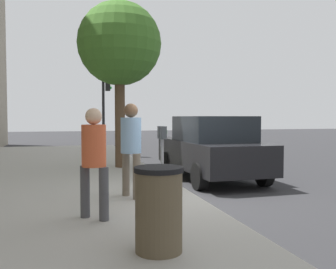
# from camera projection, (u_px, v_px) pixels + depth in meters

# --- Properties ---
(ground_plane) EXTENTS (80.00, 80.00, 0.00)m
(ground_plane) POSITION_uv_depth(u_px,v_px,m) (192.00, 199.00, 7.84)
(ground_plane) COLOR #2B2B2D
(ground_plane) RESTS_ON ground
(sidewalk_slab) EXTENTS (28.00, 6.00, 0.15)m
(sidewalk_slab) POSITION_uv_depth(u_px,v_px,m) (43.00, 205.00, 7.05)
(sidewalk_slab) COLOR #A8A59E
(sidewalk_slab) RESTS_ON ground_plane
(parking_meter) EXTENTS (0.36, 0.12, 1.41)m
(parking_meter) POSITION_uv_depth(u_px,v_px,m) (162.00, 145.00, 7.60)
(parking_meter) COLOR gray
(parking_meter) RESTS_ON sidewalk_slab
(pedestrian_at_meter) EXTENTS (0.53, 0.41, 1.87)m
(pedestrian_at_meter) POSITION_uv_depth(u_px,v_px,m) (131.00, 141.00, 7.31)
(pedestrian_at_meter) COLOR #726656
(pedestrian_at_meter) RESTS_ON sidewalk_slab
(pedestrian_bystander) EXTENTS (0.41, 0.42, 1.74)m
(pedestrian_bystander) POSITION_uv_depth(u_px,v_px,m) (94.00, 154.00, 5.76)
(pedestrian_bystander) COLOR #47474C
(pedestrian_bystander) RESTS_ON sidewalk_slab
(parked_sedan_near) EXTENTS (4.43, 2.03, 1.77)m
(parked_sedan_near) POSITION_uv_depth(u_px,v_px,m) (211.00, 148.00, 10.36)
(parked_sedan_near) COLOR black
(parked_sedan_near) RESTS_ON ground_plane
(street_tree) EXTENTS (2.64, 2.64, 5.24)m
(street_tree) POSITION_uv_depth(u_px,v_px,m) (119.00, 45.00, 11.67)
(street_tree) COLOR brown
(street_tree) RESTS_ON sidewalk_slab
(traffic_signal) EXTENTS (0.24, 0.44, 3.60)m
(traffic_signal) POSITION_uv_depth(u_px,v_px,m) (106.00, 99.00, 16.49)
(traffic_signal) COLOR black
(traffic_signal) RESTS_ON sidewalk_slab
(trash_bin) EXTENTS (0.59, 0.59, 1.01)m
(trash_bin) POSITION_uv_depth(u_px,v_px,m) (159.00, 209.00, 4.37)
(trash_bin) COLOR brown
(trash_bin) RESTS_ON sidewalk_slab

